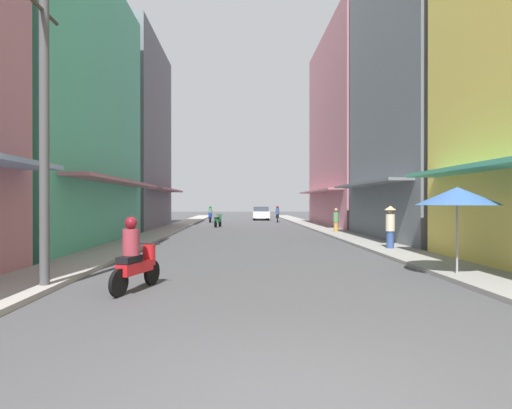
{
  "coord_description": "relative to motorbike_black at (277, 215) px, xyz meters",
  "views": [
    {
      "loc": [
        -0.51,
        -3.48,
        1.87
      ],
      "look_at": [
        0.51,
        21.39,
        1.76
      ],
      "focal_mm": 28.05,
      "sensor_mm": 36.0,
      "label": 1
    }
  ],
  "objects": [
    {
      "name": "ground_plane",
      "position": [
        -3.16,
        -12.63,
        -0.7
      ],
      "size": [
        116.56,
        116.56,
        0.0
      ],
      "primitive_type": "plane",
      "color": "#424244"
    },
    {
      "name": "building_left_far",
      "position": [
        -12.43,
        -9.47,
        6.01
      ],
      "size": [
        7.05,
        9.66,
        13.44
      ],
      "color": "slate",
      "rests_on": "ground"
    },
    {
      "name": "motorbike_red",
      "position": [
        -5.87,
        -30.04,
        0.0
      ],
      "size": [
        0.75,
        1.74,
        1.58
      ],
      "color": "black",
      "rests_on": "ground"
    },
    {
      "name": "building_right_mid",
      "position": [
        6.12,
        -19.03,
        8.13
      ],
      "size": [
        7.05,
        9.74,
        17.67
      ],
      "color": "slate",
      "rests_on": "ground"
    },
    {
      "name": "sidewalk_left",
      "position": [
        -8.5,
        -12.63,
        -0.64
      ],
      "size": [
        1.86,
        60.98,
        0.12
      ],
      "primitive_type": "cube",
      "color": "#9E9991",
      "rests_on": "ground"
    },
    {
      "name": "vendor_umbrella",
      "position": [
        1.73,
        -28.91,
        1.33
      ],
      "size": [
        1.99,
        1.99,
        2.26
      ],
      "color": "#99999E",
      "rests_on": "ground"
    },
    {
      "name": "parked_car",
      "position": [
        -1.37,
        4.93,
        0.04
      ],
      "size": [
        1.8,
        4.12,
        1.45
      ],
      "color": "silver",
      "rests_on": "ground"
    },
    {
      "name": "motorbike_black",
      "position": [
        0.0,
        0.0,
        0.0
      ],
      "size": [
        0.55,
        1.81,
        1.58
      ],
      "color": "black",
      "rests_on": "ground"
    },
    {
      "name": "motorbike_blue",
      "position": [
        -6.49,
        -0.22,
        0.0
      ],
      "size": [
        0.55,
        1.81,
        1.58
      ],
      "color": "black",
      "rests_on": "ground"
    },
    {
      "name": "pedestrian_crossing",
      "position": [
        2.14,
        -23.45,
        0.28
      ],
      "size": [
        0.44,
        0.44,
        1.75
      ],
      "color": "#334C8C",
      "rests_on": "ground"
    },
    {
      "name": "utility_pole",
      "position": [
        -7.82,
        -29.93,
        2.64
      ],
      "size": [
        0.2,
        1.2,
        6.54
      ],
      "color": "#4C4C4F",
      "rests_on": "ground"
    },
    {
      "name": "motorbike_green",
      "position": [
        -5.34,
        -7.73,
        -0.2
      ],
      "size": [
        0.64,
        1.78,
        0.96
      ],
      "color": "black",
      "rests_on": "ground"
    },
    {
      "name": "sidewalk_right",
      "position": [
        2.19,
        -12.63,
        -0.64
      ],
      "size": [
        1.86,
        60.98,
        0.12
      ],
      "primitive_type": "cube",
      "color": "gray",
      "rests_on": "ground"
    },
    {
      "name": "building_left_mid",
      "position": [
        -12.43,
        -20.74,
        5.38
      ],
      "size": [
        7.05,
        11.21,
        12.18
      ],
      "color": "#4CB28C",
      "rests_on": "ground"
    },
    {
      "name": "building_right_far",
      "position": [
        6.12,
        -6.75,
        7.06
      ],
      "size": [
        7.05,
        13.65,
        15.54
      ],
      "color": "#B7727F",
      "rests_on": "ground"
    },
    {
      "name": "pedestrian_foreground",
      "position": [
        2.17,
        -14.63,
        0.06
      ],
      "size": [
        0.34,
        0.34,
        1.54
      ],
      "color": "#BF8C3F",
      "rests_on": "ground"
    }
  ]
}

